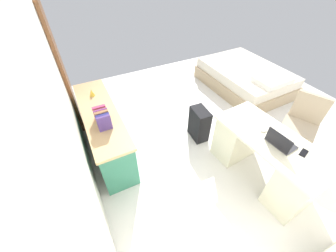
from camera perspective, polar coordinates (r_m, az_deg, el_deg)
name	(u,v)px	position (r m, az deg, el deg)	size (l,w,h in m)	color
ground_plane	(222,131)	(3.83, 14.81, -1.28)	(5.60, 5.60, 0.00)	silver
wall_back	(59,106)	(2.32, -27.83, 4.98)	(4.20, 0.10, 2.66)	white
door_wooden	(62,68)	(3.83, -27.25, 14.11)	(0.88, 0.05, 2.04)	brown
desk	(264,157)	(3.08, 25.04, -7.80)	(1.49, 0.77, 0.74)	beige
office_chair	(299,128)	(3.72, 32.38, -0.39)	(0.61, 0.61, 0.94)	black
credenza	(105,130)	(3.32, -17.12, -1.18)	(1.80, 0.48, 0.74)	#2D7056
bed	(245,78)	(5.04, 20.48, 12.39)	(1.93, 1.45, 0.58)	tan
suitcase_black	(199,124)	(3.45, 8.59, 0.56)	(0.36, 0.22, 0.56)	black
laptop	(280,142)	(2.75, 28.58, -3.94)	(0.33, 0.24, 0.21)	#333338
computer_mouse	(264,130)	(2.88, 24.91, -0.99)	(0.06, 0.10, 0.03)	white
cell_phone_near_laptop	(304,153)	(2.83, 33.39, -6.21)	(0.07, 0.14, 0.01)	black
book_row	(102,117)	(2.79, -17.73, 2.27)	(0.31, 0.17, 0.24)	#483375
figurine_small	(92,93)	(3.43, -20.34, 8.63)	(0.08, 0.08, 0.11)	gold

